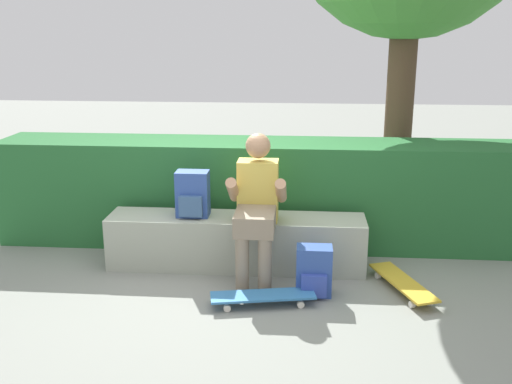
{
  "coord_description": "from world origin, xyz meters",
  "views": [
    {
      "loc": [
        0.57,
        -4.54,
        2.07
      ],
      "look_at": [
        0.17,
        0.33,
        0.69
      ],
      "focal_mm": 41.47,
      "sensor_mm": 36.0,
      "label": 1
    }
  ],
  "objects_px": {
    "bench_main": "(236,242)",
    "skateboard_near_person": "(263,296)",
    "skateboard_beside_bench": "(403,283)",
    "backpack_on_ground": "(314,272)",
    "person_skater": "(257,203)",
    "backpack_on_bench": "(193,195)"
  },
  "relations": [
    {
      "from": "backpack_on_bench",
      "to": "person_skater",
      "type": "bearing_deg",
      "value": -19.39
    },
    {
      "from": "skateboard_beside_bench",
      "to": "backpack_on_bench",
      "type": "bearing_deg",
      "value": 167.35
    },
    {
      "from": "skateboard_beside_bench",
      "to": "backpack_on_ground",
      "type": "bearing_deg",
      "value": -171.05
    },
    {
      "from": "bench_main",
      "to": "skateboard_beside_bench",
      "type": "bearing_deg",
      "value": -16.27
    },
    {
      "from": "person_skater",
      "to": "skateboard_near_person",
      "type": "bearing_deg",
      "value": -80.33
    },
    {
      "from": "backpack_on_ground",
      "to": "backpack_on_bench",
      "type": "bearing_deg",
      "value": 154.16
    },
    {
      "from": "skateboard_beside_bench",
      "to": "backpack_on_ground",
      "type": "height_order",
      "value": "backpack_on_ground"
    },
    {
      "from": "bench_main",
      "to": "backpack_on_bench",
      "type": "bearing_deg",
      "value": -178.57
    },
    {
      "from": "person_skater",
      "to": "skateboard_beside_bench",
      "type": "xyz_separation_m",
      "value": [
        1.2,
        -0.2,
        -0.59
      ]
    },
    {
      "from": "skateboard_near_person",
      "to": "person_skater",
      "type": "bearing_deg",
      "value": 99.67
    },
    {
      "from": "backpack_on_bench",
      "to": "skateboard_near_person",
      "type": "bearing_deg",
      "value": -47.85
    },
    {
      "from": "skateboard_near_person",
      "to": "backpack_on_ground",
      "type": "height_order",
      "value": "backpack_on_ground"
    },
    {
      "from": "bench_main",
      "to": "person_skater",
      "type": "height_order",
      "value": "person_skater"
    },
    {
      "from": "skateboard_beside_bench",
      "to": "skateboard_near_person",
      "type": "bearing_deg",
      "value": -163.1
    },
    {
      "from": "backpack_on_bench",
      "to": "backpack_on_ground",
      "type": "height_order",
      "value": "backpack_on_bench"
    },
    {
      "from": "bench_main",
      "to": "skateboard_near_person",
      "type": "xyz_separation_m",
      "value": [
        0.29,
        -0.74,
        -0.16
      ]
    },
    {
      "from": "skateboard_near_person",
      "to": "skateboard_beside_bench",
      "type": "relative_size",
      "value": 1.01
    },
    {
      "from": "skateboard_beside_bench",
      "to": "backpack_on_bench",
      "type": "distance_m",
      "value": 1.91
    },
    {
      "from": "skateboard_beside_bench",
      "to": "bench_main",
      "type": "bearing_deg",
      "value": 163.73
    },
    {
      "from": "bench_main",
      "to": "backpack_on_ground",
      "type": "relative_size",
      "value": 5.62
    },
    {
      "from": "skateboard_near_person",
      "to": "backpack_on_ground",
      "type": "relative_size",
      "value": 2.06
    },
    {
      "from": "person_skater",
      "to": "skateboard_beside_bench",
      "type": "relative_size",
      "value": 1.48
    }
  ]
}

